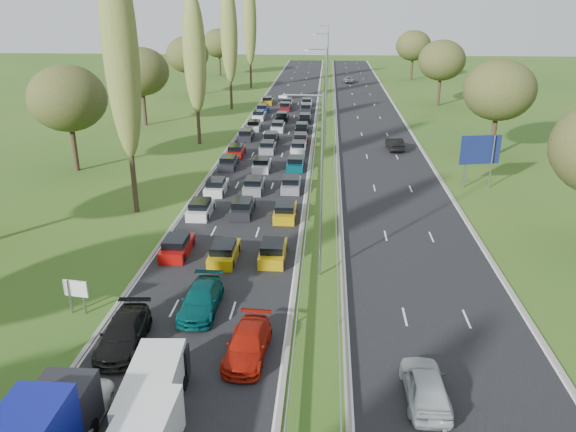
# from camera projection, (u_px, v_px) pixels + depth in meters

# --- Properties ---
(ground) EXTENTS (260.00, 260.00, 0.00)m
(ground) POSITION_uv_depth(u_px,v_px,m) (325.00, 144.00, 71.75)
(ground) COLOR #2B551A
(ground) RESTS_ON ground
(near_carriageway) EXTENTS (10.50, 215.00, 0.04)m
(near_carriageway) POSITION_uv_depth(u_px,v_px,m) (274.00, 139.00, 74.52)
(near_carriageway) COLOR black
(near_carriageway) RESTS_ON ground
(far_carriageway) EXTENTS (10.50, 215.00, 0.04)m
(far_carriageway) POSITION_uv_depth(u_px,v_px,m) (376.00, 140.00, 73.63)
(far_carriageway) COLOR black
(far_carriageway) RESTS_ON ground
(central_reservation) EXTENTS (2.36, 215.00, 0.32)m
(central_reservation) POSITION_uv_depth(u_px,v_px,m) (325.00, 135.00, 73.88)
(central_reservation) COLOR gray
(central_reservation) RESTS_ON ground
(lamp_columns) EXTENTS (0.18, 140.18, 12.00)m
(lamp_columns) POSITION_uv_depth(u_px,v_px,m) (326.00, 99.00, 67.74)
(lamp_columns) COLOR gray
(lamp_columns) RESTS_ON ground
(poplar_row) EXTENTS (2.80, 127.80, 22.44)m
(poplar_row) POSITION_uv_depth(u_px,v_px,m) (170.00, 50.00, 57.36)
(poplar_row) COLOR #2D2116
(poplar_row) RESTS_ON ground
(woodland_left) EXTENTS (8.00, 166.00, 11.10)m
(woodland_left) POSITION_uv_depth(u_px,v_px,m) (52.00, 104.00, 54.56)
(woodland_left) COLOR #2D2116
(woodland_left) RESTS_ON ground
(woodland_right) EXTENTS (8.00, 153.00, 11.10)m
(woodland_right) POSITION_uv_depth(u_px,v_px,m) (523.00, 103.00, 55.30)
(woodland_right) COLOR #2D2116
(woodland_right) RESTS_ON ground
(traffic_queue_fill) EXTENTS (9.10, 68.42, 0.80)m
(traffic_queue_fill) POSITION_uv_depth(u_px,v_px,m) (270.00, 144.00, 69.70)
(traffic_queue_fill) COLOR #A50C0A
(traffic_queue_fill) RESTS_ON ground
(near_car_2) EXTENTS (2.49, 5.00, 1.36)m
(near_car_2) POSITION_uv_depth(u_px,v_px,m) (72.00, 419.00, 23.38)
(near_car_2) COLOR white
(near_car_2) RESTS_ON near_carriageway
(near_car_3) EXTENTS (2.46, 5.34, 1.51)m
(near_car_3) POSITION_uv_depth(u_px,v_px,m) (124.00, 333.00, 29.26)
(near_car_3) COLOR black
(near_car_3) RESTS_ON near_carriageway
(near_car_7) EXTENTS (2.07, 5.05, 1.46)m
(near_car_7) POSITION_uv_depth(u_px,v_px,m) (201.00, 299.00, 32.65)
(near_car_7) COLOR #044344
(near_car_7) RESTS_ON near_carriageway
(near_car_11) EXTENTS (2.28, 4.97, 1.41)m
(near_car_11) POSITION_uv_depth(u_px,v_px,m) (248.00, 344.00, 28.43)
(near_car_11) COLOR #A7170A
(near_car_11) RESTS_ON near_carriageway
(far_car_0) EXTENTS (1.92, 4.65, 1.58)m
(far_car_0) POSITION_uv_depth(u_px,v_px,m) (426.00, 386.00, 25.23)
(far_car_0) COLOR #B3BABD
(far_car_0) RESTS_ON far_carriageway
(far_car_1) EXTENTS (1.95, 4.74, 1.53)m
(far_car_1) POSITION_uv_depth(u_px,v_px,m) (395.00, 144.00, 68.55)
(far_car_1) COLOR black
(far_car_1) RESTS_ON far_carriageway
(far_car_2) EXTENTS (2.37, 4.82, 1.32)m
(far_car_2) POSITION_uv_depth(u_px,v_px,m) (349.00, 80.00, 126.29)
(far_car_2) COLOR slate
(far_car_2) RESTS_ON far_carriageway
(white_van_rear) EXTENTS (2.09, 5.32, 2.14)m
(white_van_rear) POSITION_uv_depth(u_px,v_px,m) (154.00, 389.00, 24.53)
(white_van_rear) COLOR silver
(white_van_rear) RESTS_ON near_carriageway
(info_sign) EXTENTS (1.50, 0.33, 2.10)m
(info_sign) POSITION_uv_depth(u_px,v_px,m) (76.00, 292.00, 32.21)
(info_sign) COLOR gray
(info_sign) RESTS_ON ground
(direction_sign) EXTENTS (3.94, 0.90, 5.20)m
(direction_sign) POSITION_uv_depth(u_px,v_px,m) (480.00, 152.00, 53.50)
(direction_sign) COLOR gray
(direction_sign) RESTS_ON ground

